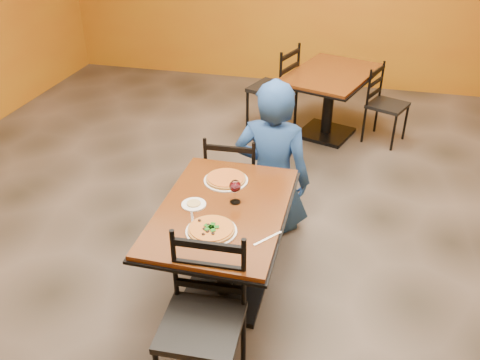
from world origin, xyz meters
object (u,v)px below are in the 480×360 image
(chair_second_right, at_px, (388,106))
(side_plate, at_px, (194,204))
(diner, at_px, (273,156))
(table_main, at_px, (223,232))
(chair_second_left, at_px, (272,89))
(wine_glass, at_px, (235,191))
(plate_main, at_px, (211,231))
(chair_main_far, at_px, (234,181))
(plate_far, at_px, (226,180))
(pizza_main, at_px, (211,229))
(chair_main_near, at_px, (201,327))
(table_second, at_px, (330,89))
(pizza_far, at_px, (226,178))

(chair_second_right, xyz_separation_m, side_plate, (-1.28, -2.83, 0.33))
(diner, bearing_deg, table_main, 82.84)
(chair_second_left, height_order, wine_glass, chair_second_left)
(plate_main, xyz_separation_m, wine_glass, (0.06, 0.35, 0.08))
(chair_main_far, relative_size, plate_far, 2.93)
(chair_main_far, bearing_deg, plate_far, 94.98)
(plate_main, xyz_separation_m, pizza_main, (0.00, 0.00, 0.02))
(chair_second_right, distance_m, side_plate, 3.12)
(chair_main_near, xyz_separation_m, wine_glass, (-0.02, 0.84, 0.36))
(table_second, height_order, pizza_far, pizza_far)
(chair_second_left, bearing_deg, chair_main_far, 20.74)
(table_main, xyz_separation_m, pizza_far, (-0.07, 0.32, 0.21))
(table_second, relative_size, pizza_far, 5.04)
(chair_second_left, height_order, diner, diner)
(pizza_main, height_order, side_plate, pizza_main)
(table_second, bearing_deg, pizza_far, -101.62)
(table_main, bearing_deg, plate_main, -89.25)
(chair_second_left, xyz_separation_m, plate_far, (0.13, -2.49, 0.25))
(plate_main, xyz_separation_m, side_plate, (-0.19, 0.25, 0.00))
(chair_second_left, distance_m, wine_glass, 2.77)
(chair_second_right, relative_size, diner, 0.65)
(table_second, bearing_deg, plate_main, -98.16)
(chair_main_far, height_order, chair_second_right, chair_main_far)
(table_main, relative_size, table_second, 0.87)
(pizza_main, xyz_separation_m, pizza_far, (-0.07, 0.59, 0.00))
(chair_main_far, bearing_deg, chair_main_near, 95.11)
(chair_second_left, relative_size, plate_main, 3.26)
(table_main, height_order, chair_main_near, chair_main_near)
(table_second, height_order, diner, diner)
(table_second, height_order, wine_glass, wine_glass)
(table_main, height_order, side_plate, side_plate)
(pizza_main, xyz_separation_m, plate_far, (-0.07, 0.59, -0.02))
(table_main, xyz_separation_m, diner, (0.15, 0.94, 0.09))
(diner, relative_size, side_plate, 8.13)
(plate_far, bearing_deg, pizza_far, -90.00)
(chair_second_right, distance_m, pizza_far, 2.77)
(chair_main_near, relative_size, chair_second_left, 0.95)
(chair_second_left, relative_size, pizza_far, 3.61)
(table_main, distance_m, table_second, 2.85)
(chair_second_right, height_order, wine_glass, wine_glass)
(chair_main_near, bearing_deg, wine_glass, 88.93)
(side_plate, bearing_deg, chair_second_right, 65.69)
(side_plate, bearing_deg, chair_main_far, 86.23)
(chair_second_left, bearing_deg, chair_main_near, 23.44)
(chair_main_near, xyz_separation_m, plate_far, (-0.15, 1.08, 0.27))
(pizza_main, bearing_deg, chair_main_far, 97.26)
(pizza_main, bearing_deg, pizza_far, 96.81)
(chair_second_left, xyz_separation_m, side_plate, (0.01, -2.83, 0.25))
(wine_glass, bearing_deg, chair_main_far, 104.96)
(diner, distance_m, pizza_main, 1.23)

